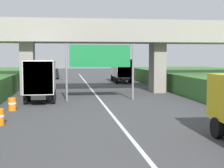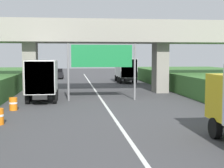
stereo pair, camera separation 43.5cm
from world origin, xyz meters
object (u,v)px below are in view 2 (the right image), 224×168
(truck_silver, at_px, (43,78))
(car_black, at_px, (58,74))
(overhead_highway_sign, at_px, (102,59))
(construction_barrel_2, at_px, (13,104))
(truck_white, at_px, (125,69))

(truck_silver, bearing_deg, car_black, 89.85)
(overhead_highway_sign, height_order, truck_silver, overhead_highway_sign)
(overhead_highway_sign, relative_size, car_black, 1.43)
(truck_silver, relative_size, construction_barrel_2, 8.11)
(overhead_highway_sign, distance_m, car_black, 29.33)
(truck_silver, relative_size, car_black, 1.78)
(car_black, relative_size, construction_barrel_2, 4.56)
(truck_white, xyz_separation_m, construction_barrel_2, (-11.79, -24.12, -1.47))
(car_black, bearing_deg, truck_white, -42.63)
(car_black, bearing_deg, truck_silver, -90.15)
(truck_white, relative_size, construction_barrel_2, 8.11)
(truck_white, xyz_separation_m, car_black, (-10.06, 9.26, -1.08))
(overhead_highway_sign, relative_size, truck_white, 0.81)
(overhead_highway_sign, height_order, truck_white, overhead_highway_sign)
(overhead_highway_sign, distance_m, truck_silver, 5.28)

